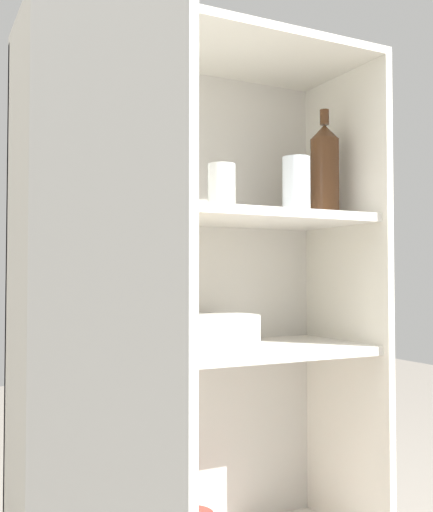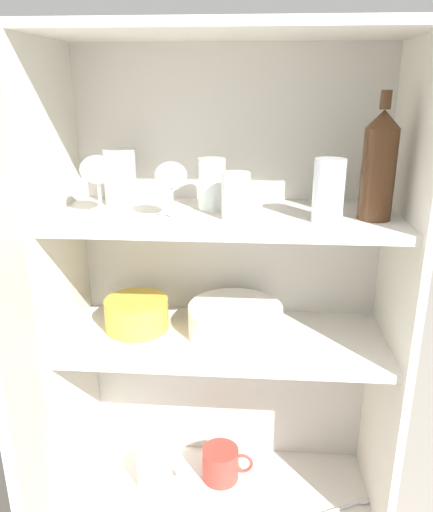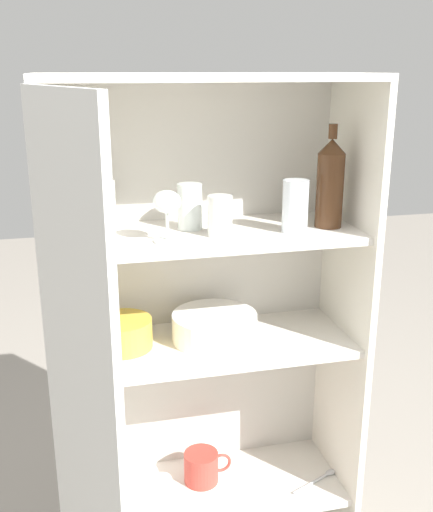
# 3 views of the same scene
# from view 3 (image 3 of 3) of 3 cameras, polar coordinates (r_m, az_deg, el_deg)

# --- Properties ---
(cupboard_back_panel) EXTENTS (0.79, 0.02, 1.38)m
(cupboard_back_panel) POSITION_cam_3_polar(r_m,az_deg,el_deg) (1.75, -1.94, -6.77)
(cupboard_back_panel) COLOR silver
(cupboard_back_panel) RESTS_ON ground_plane
(cupboard_side_left) EXTENTS (0.02, 0.33, 1.38)m
(cupboard_side_left) POSITION_cam_3_polar(r_m,az_deg,el_deg) (1.58, -14.82, -10.17)
(cupboard_side_left) COLOR silver
(cupboard_side_left) RESTS_ON ground_plane
(cupboard_side_right) EXTENTS (0.02, 0.33, 1.38)m
(cupboard_side_right) POSITION_cam_3_polar(r_m,az_deg,el_deg) (1.73, 11.91, -7.47)
(cupboard_side_right) COLOR silver
(cupboard_side_right) RESTS_ON ground_plane
(cupboard_top_panel) EXTENTS (0.79, 0.33, 0.02)m
(cupboard_top_panel) POSITION_cam_3_polar(r_m,az_deg,el_deg) (1.44, -0.92, 16.69)
(cupboard_top_panel) COLOR silver
(cupboard_top_panel) RESTS_ON cupboard_side_left
(shelf_board_lower) EXTENTS (0.76, 0.30, 0.02)m
(shelf_board_lower) POSITION_cam_3_polar(r_m,az_deg,el_deg) (1.85, -0.73, -21.38)
(shelf_board_lower) COLOR silver
(shelf_board_middle) EXTENTS (0.76, 0.30, 0.02)m
(shelf_board_middle) POSITION_cam_3_polar(r_m,az_deg,el_deg) (1.60, -0.80, -8.51)
(shelf_board_middle) COLOR silver
(shelf_board_upper) EXTENTS (0.76, 0.30, 0.02)m
(shelf_board_upper) POSITION_cam_3_polar(r_m,az_deg,el_deg) (1.50, -0.85, 1.97)
(shelf_board_upper) COLOR silver
(cupboard_door) EXTENTS (0.14, 0.38, 1.38)m
(cupboard_door) POSITION_cam_3_polar(r_m,az_deg,el_deg) (1.28, -12.45, -17.22)
(cupboard_door) COLOR silver
(cupboard_door) RESTS_ON ground_plane
(tumbler_glass_0) EXTENTS (0.06, 0.06, 0.13)m
(tumbler_glass_0) POSITION_cam_3_polar(r_m,az_deg,el_deg) (1.49, 7.50, 4.72)
(tumbler_glass_0) COLOR white
(tumbler_glass_0) RESTS_ON shelf_board_upper
(tumbler_glass_1) EXTENTS (0.06, 0.06, 0.10)m
(tumbler_glass_1) POSITION_cam_3_polar(r_m,az_deg,el_deg) (1.44, 0.33, 3.84)
(tumbler_glass_1) COLOR white
(tumbler_glass_1) RESTS_ON shelf_board_upper
(tumbler_glass_2) EXTENTS (0.07, 0.07, 0.13)m
(tumbler_glass_2) POSITION_cam_3_polar(r_m,az_deg,el_deg) (1.52, -10.96, 4.74)
(tumbler_glass_2) COLOR white
(tumbler_glass_2) RESTS_ON shelf_board_upper
(tumbler_glass_3) EXTENTS (0.06, 0.06, 0.12)m
(tumbler_glass_3) POSITION_cam_3_polar(r_m,az_deg,el_deg) (1.51, -2.56, 4.73)
(tumbler_glass_3) COLOR white
(tumbler_glass_3) RESTS_ON shelf_board_upper
(wine_glass_0) EXTENTS (0.07, 0.07, 0.13)m
(wine_glass_0) POSITION_cam_3_polar(r_m,az_deg,el_deg) (1.40, -11.46, 4.95)
(wine_glass_0) COLOR white
(wine_glass_0) RESTS_ON shelf_board_upper
(wine_glass_1) EXTENTS (0.07, 0.07, 0.12)m
(wine_glass_1) POSITION_cam_3_polar(r_m,az_deg,el_deg) (1.39, -4.75, 4.78)
(wine_glass_1) COLOR white
(wine_glass_1) RESTS_ON shelf_board_upper
(wine_bottle) EXTENTS (0.07, 0.07, 0.26)m
(wine_bottle) POSITION_cam_3_polar(r_m,az_deg,el_deg) (1.54, 10.77, 6.87)
(wine_bottle) COLOR #4C2D19
(wine_bottle) RESTS_ON shelf_board_upper
(plate_stack_white) EXTENTS (0.23, 0.23, 0.07)m
(plate_stack_white) POSITION_cam_3_polar(r_m,az_deg,el_deg) (1.60, -0.18, -6.75)
(plate_stack_white) COLOR white
(plate_stack_white) RESTS_ON shelf_board_middle
(mixing_bowl_large) EXTENTS (0.15, 0.15, 0.08)m
(mixing_bowl_large) POSITION_cam_3_polar(r_m,az_deg,el_deg) (1.57, -8.97, -7.18)
(mixing_bowl_large) COLOR gold
(mixing_bowl_large) RESTS_ON shelf_board_middle
(coffee_mug_primary) EXTENTS (0.14, 0.10, 0.09)m
(coffee_mug_primary) POSITION_cam_3_polar(r_m,az_deg,el_deg) (1.84, -1.40, -19.44)
(coffee_mug_primary) COLOR #BC3D33
(coffee_mug_primary) RESTS_ON shelf_board_lower
(coffee_mug_extra_1) EXTENTS (0.13, 0.09, 0.09)m
(coffee_mug_extra_1) POSITION_cam_3_polar(r_m,az_deg,el_deg) (1.79, -7.05, -20.86)
(coffee_mug_extra_1) COLOR white
(coffee_mug_extra_1) RESTS_ON shelf_board_lower
(serving_spoon) EXTENTS (0.16, 0.08, 0.01)m
(serving_spoon) POSITION_cam_3_polar(r_m,az_deg,el_deg) (1.89, 9.67, -20.22)
(serving_spoon) COLOR silver
(serving_spoon) RESTS_ON shelf_board_lower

